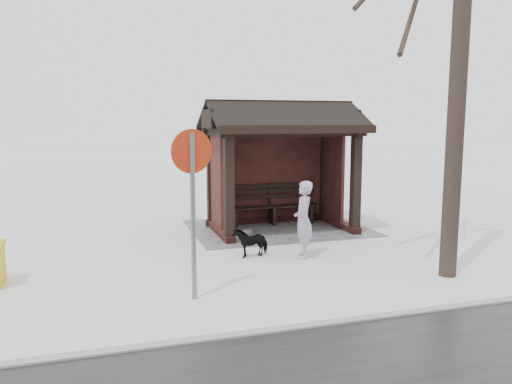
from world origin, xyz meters
TOP-DOWN VIEW (x-y plane):
  - ground at (0.00, 0.00)m, footprint 120.00×120.00m
  - kerb at (0.00, 5.50)m, footprint 120.00×0.15m
  - trampled_patch at (0.00, -0.20)m, footprint 4.20×3.20m
  - bus_shelter at (0.00, -0.16)m, footprint 3.60×2.40m
  - pedestrian at (0.42, 2.43)m, footprint 0.52×0.63m
  - dog at (1.35, 2.02)m, footprint 0.72×0.43m
  - road_sign at (2.82, 4.02)m, footprint 0.62×0.21m

SIDE VIEW (x-z plane):
  - ground at x=0.00m, z-range 0.00..0.00m
  - trampled_patch at x=0.00m, z-range 0.00..0.02m
  - kerb at x=0.00m, z-range -0.02..0.04m
  - dog at x=1.35m, z-range 0.00..0.56m
  - pedestrian at x=0.42m, z-range 0.00..1.49m
  - road_sign at x=2.82m, z-range 0.54..3.04m
  - bus_shelter at x=0.00m, z-range 0.62..3.71m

